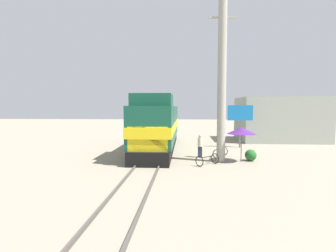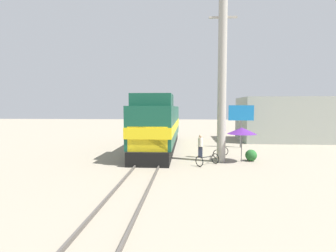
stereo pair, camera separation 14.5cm
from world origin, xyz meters
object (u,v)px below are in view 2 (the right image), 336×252
at_px(billboard_sign, 241,116).
at_px(locomotive, 159,127).
at_px(vendor_umbrella, 242,131).
at_px(bicycle, 221,152).
at_px(utility_pole, 222,81).
at_px(person_bystander, 200,145).
at_px(bicycle_spare, 207,160).

bearing_deg(billboard_sign, locomotive, -168.17).
relative_size(vendor_umbrella, billboard_sign, 0.60).
xyz_separation_m(billboard_sign, bicycle, (-2.36, -4.71, -2.55)).
height_order(utility_pole, person_bystander, utility_pole).
xyz_separation_m(bicycle, bicycle_spare, (-1.18, -2.76, 0.00)).
xyz_separation_m(locomotive, person_bystander, (3.36, -3.47, -1.08)).
distance_m(locomotive, billboard_sign, 7.44).
distance_m(vendor_umbrella, bicycle, 2.65).
relative_size(person_bystander, bicycle_spare, 1.08).
distance_m(billboard_sign, person_bystander, 6.61).
height_order(billboard_sign, bicycle, billboard_sign).
height_order(locomotive, utility_pole, utility_pole).
bearing_deg(utility_pole, locomotive, 133.43).
distance_m(utility_pole, vendor_umbrella, 3.54).
bearing_deg(billboard_sign, vendor_umbrella, -100.98).
bearing_deg(person_bystander, vendor_umbrella, -27.64).
bearing_deg(bicycle, utility_pole, 108.15).
distance_m(person_bystander, bicycle, 1.62).
bearing_deg(vendor_umbrella, bicycle_spare, -154.21).
xyz_separation_m(locomotive, bicycle_spare, (3.68, -5.96, -1.63)).
relative_size(locomotive, bicycle_spare, 9.66).
relative_size(billboard_sign, person_bystander, 2.30).
bearing_deg(bicycle_spare, utility_pole, -84.26).
distance_m(vendor_umbrella, person_bystander, 3.20).
height_order(person_bystander, bicycle, person_bystander).
height_order(locomotive, vendor_umbrella, locomotive).
relative_size(locomotive, billboard_sign, 3.89).
bearing_deg(bicycle_spare, bicycle, -64.63).
bearing_deg(billboard_sign, bicycle_spare, -115.39).
distance_m(billboard_sign, bicycle_spare, 8.66).
relative_size(utility_pole, bicycle_spare, 6.94).
distance_m(vendor_umbrella, billboard_sign, 6.53).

